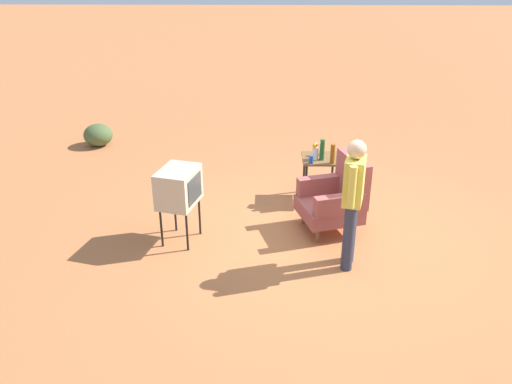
# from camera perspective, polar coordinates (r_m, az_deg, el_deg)

# --- Properties ---
(ground_plane) EXTENTS (60.00, 60.00, 0.00)m
(ground_plane) POSITION_cam_1_polar(r_m,az_deg,el_deg) (7.24, 7.61, -4.89)
(ground_plane) COLOR #B76B3D
(armchair) EXTENTS (0.95, 0.97, 1.06)m
(armchair) POSITION_cam_1_polar(r_m,az_deg,el_deg) (7.23, 8.73, -0.53)
(armchair) COLOR brown
(armchair) RESTS_ON ground
(side_table) EXTENTS (0.56, 0.56, 0.67)m
(side_table) POSITION_cam_1_polar(r_m,az_deg,el_deg) (8.10, 6.99, 3.04)
(side_table) COLOR black
(side_table) RESTS_ON ground
(tv_on_stand) EXTENTS (0.69, 0.58, 1.03)m
(tv_on_stand) POSITION_cam_1_polar(r_m,az_deg,el_deg) (6.83, -8.40, 0.50)
(tv_on_stand) COLOR black
(tv_on_stand) RESTS_ON ground
(person_standing) EXTENTS (0.55, 0.30, 1.64)m
(person_standing) POSITION_cam_1_polar(r_m,az_deg,el_deg) (6.25, 10.47, -0.51)
(person_standing) COLOR #2D3347
(person_standing) RESTS_ON ground
(bottle_tall_amber) EXTENTS (0.07, 0.07, 0.30)m
(bottle_tall_amber) POSITION_cam_1_polar(r_m,az_deg,el_deg) (7.81, 8.33, 4.12)
(bottle_tall_amber) COLOR brown
(bottle_tall_amber) RESTS_ON side_table
(bottle_wine_green) EXTENTS (0.07, 0.07, 0.32)m
(bottle_wine_green) POSITION_cam_1_polar(r_m,az_deg,el_deg) (7.92, 7.21, 4.58)
(bottle_wine_green) COLOR #1E5623
(bottle_wine_green) RESTS_ON side_table
(bottle_short_clear) EXTENTS (0.06, 0.06, 0.20)m
(bottle_short_clear) POSITION_cam_1_polar(r_m,az_deg,el_deg) (8.13, 7.12, 4.67)
(bottle_short_clear) COLOR silver
(bottle_short_clear) RESTS_ON side_table
(soda_can_blue) EXTENTS (0.07, 0.07, 0.12)m
(soda_can_blue) POSITION_cam_1_polar(r_m,az_deg,el_deg) (7.81, 6.02, 3.53)
(soda_can_blue) COLOR blue
(soda_can_blue) RESTS_ON side_table
(flower_vase) EXTENTS (0.14, 0.10, 0.27)m
(flower_vase) POSITION_cam_1_polar(r_m,az_deg,el_deg) (7.94, 6.47, 4.57)
(flower_vase) COLOR silver
(flower_vase) RESTS_ON side_table
(shrub_far) EXTENTS (0.56, 0.56, 0.43)m
(shrub_far) POSITION_cam_1_polar(r_m,az_deg,el_deg) (10.83, -16.78, 5.96)
(shrub_far) COLOR #475B33
(shrub_far) RESTS_ON ground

